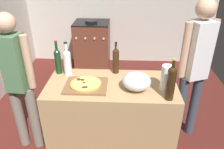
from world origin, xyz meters
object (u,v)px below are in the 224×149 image
object	(u,v)px
pizza	(86,84)
wine_bottle_clear	(67,61)
wine_bottle_amber	(171,82)
person_in_red	(195,65)
stove	(93,45)
mixing_bowl	(137,81)
person_in_stripes	(18,79)
paper_towel_roll	(166,78)
wine_bottle_dark	(58,60)
wine_bottle_green	(116,60)

from	to	relation	value
pizza	wine_bottle_clear	world-z (taller)	wine_bottle_clear
pizza	wine_bottle_amber	distance (m)	0.79
wine_bottle_amber	person_in_red	distance (m)	0.71
pizza	stove	world-z (taller)	stove
wine_bottle_clear	mixing_bowl	bearing A→B (deg)	-19.90
pizza	person_in_stripes	size ratio (longest dim) A/B	0.19
pizza	paper_towel_roll	size ratio (longest dim) A/B	1.19
wine_bottle_dark	stove	world-z (taller)	wine_bottle_dark
wine_bottle_clear	wine_bottle_dark	distance (m)	0.11
wine_bottle_green	person_in_red	xyz separation A→B (m)	(0.86, 0.11, -0.09)
mixing_bowl	stove	size ratio (longest dim) A/B	0.27
paper_towel_roll	wine_bottle_dark	world-z (taller)	wine_bottle_dark
pizza	wine_bottle_clear	xyz separation A→B (m)	(-0.22, 0.23, 0.12)
mixing_bowl	wine_bottle_green	bearing A→B (deg)	122.11
wine_bottle_clear	person_in_stripes	size ratio (longest dim) A/B	0.23
pizza	paper_towel_roll	world-z (taller)	paper_towel_roll
person_in_stripes	pizza	bearing A→B (deg)	-11.19
paper_towel_roll	person_in_stripes	world-z (taller)	person_in_stripes
wine_bottle_amber	wine_bottle_green	distance (m)	0.68
mixing_bowl	wine_bottle_amber	distance (m)	0.33
wine_bottle_dark	person_in_stripes	distance (m)	0.45
wine_bottle_clear	wine_bottle_dark	world-z (taller)	same
wine_bottle_dark	person_in_red	xyz separation A→B (m)	(1.46, 0.15, -0.09)
wine_bottle_amber	person_in_red	bearing A→B (deg)	57.02
paper_towel_roll	stove	world-z (taller)	paper_towel_roll
paper_towel_roll	person_in_stripes	bearing A→B (deg)	173.80
person_in_stripes	person_in_red	distance (m)	1.89
paper_towel_roll	wine_bottle_green	xyz separation A→B (m)	(-0.47, 0.32, 0.03)
wine_bottle_dark	stove	size ratio (longest dim) A/B	0.37
mixing_bowl	wine_bottle_green	distance (m)	0.39
wine_bottle_green	wine_bottle_amber	bearing A→B (deg)	-44.63
wine_bottle_dark	person_in_stripes	world-z (taller)	person_in_stripes
wine_bottle_clear	person_in_red	bearing A→B (deg)	7.69
wine_bottle_clear	wine_bottle_dark	bearing A→B (deg)	162.48
person_in_stripes	person_in_red	world-z (taller)	person_in_red
pizza	wine_bottle_clear	bearing A→B (deg)	133.17
mixing_bowl	pizza	bearing A→B (deg)	177.85
pizza	wine_bottle_clear	size ratio (longest dim) A/B	0.83
person_in_stripes	person_in_red	bearing A→B (deg)	8.34
paper_towel_roll	person_in_stripes	distance (m)	1.49
wine_bottle_amber	stove	bearing A→B (deg)	112.07
mixing_bowl	person_in_stripes	bearing A→B (deg)	172.34
paper_towel_roll	wine_bottle_clear	distance (m)	1.00
mixing_bowl	wine_bottle_green	size ratio (longest dim) A/B	0.78
pizza	wine_bottle_dark	size ratio (longest dim) A/B	0.83
mixing_bowl	wine_bottle_green	world-z (taller)	wine_bottle_green
mixing_bowl	person_in_red	size ratio (longest dim) A/B	0.16
wine_bottle_dark	stove	xyz separation A→B (m)	(0.07, 2.05, -0.60)
wine_bottle_green	person_in_red	distance (m)	0.87
pizza	person_in_stripes	world-z (taller)	person_in_stripes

